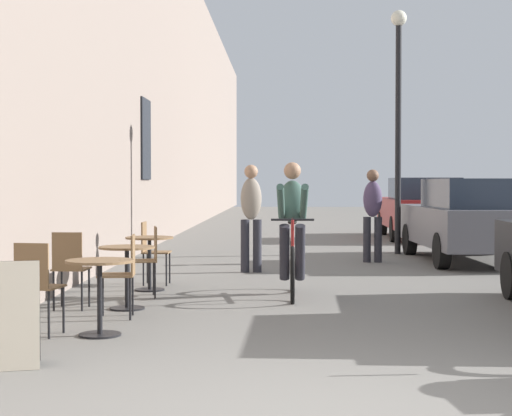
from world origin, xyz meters
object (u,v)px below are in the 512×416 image
cafe_table_mid (127,264)px  sandwich_board_sign (4,314)px  cyclist_on_bicycle (292,233)px  cafe_chair_far_toward_wall (151,248)px  cafe_chair_far_toward_street (147,256)px  pedestrian_near (251,212)px  cafe_chair_near_toward_street (37,282)px  pedestrian_mid (373,210)px  cafe_chair_mid_toward_street (123,270)px  cafe_table_near (100,281)px  street_lamp (398,100)px  cafe_table_far (150,252)px  parked_car_third (421,207)px  parked_car_second (470,219)px  cafe_chair_mid_toward_wall (70,265)px

cafe_table_mid → sandwich_board_sign: (-0.42, -3.00, -0.11)m
cyclist_on_bicycle → cafe_chair_far_toward_wall: bearing=151.1°
cafe_chair_far_toward_street → pedestrian_near: bearing=67.7°
cafe_chair_near_toward_street → pedestrian_mid: size_ratio=0.53×
cafe_chair_mid_toward_street → cyclist_on_bicycle: size_ratio=0.51×
cafe_table_near → street_lamp: street_lamp is taller
cafe_table_far → parked_car_third: 11.73m
cafe_chair_mid_toward_street → cyclist_on_bicycle: cyclist_on_bicycle is taller
cafe_chair_far_toward_street → cafe_table_mid: bearing=-94.0°
pedestrian_near → parked_car_second: pedestrian_near is taller
cafe_table_near → pedestrian_near: size_ratio=0.42×
cafe_table_mid → cafe_chair_far_toward_wall: cafe_chair_far_toward_wall is taller
cafe_chair_mid_toward_street → parked_car_third: size_ratio=0.20×
sandwich_board_sign → pedestrian_near: size_ratio=0.48×
street_lamp → sandwich_board_sign: bearing=-113.4°
cafe_chair_mid_toward_street → cafe_chair_far_toward_wall: (-0.16, 2.91, 0.00)m
cafe_table_near → cafe_chair_mid_toward_street: (0.03, 1.04, -0.00)m
cafe_chair_mid_toward_wall → cyclist_on_bicycle: bearing=26.5°
cafe_chair_far_toward_street → cafe_chair_near_toward_street: bearing=-102.4°
pedestrian_mid → cafe_chair_far_toward_wall: bearing=-135.7°
cafe_table_mid → cafe_chair_mid_toward_wall: bearing=-173.2°
cafe_table_far → cyclist_on_bicycle: (1.91, -0.46, 0.29)m
pedestrian_mid → pedestrian_near: bearing=-140.7°
cafe_chair_far_toward_wall → cyclist_on_bicycle: 2.29m
cyclist_on_bicycle → parked_car_second: (3.29, 4.65, -0.03)m
cafe_chair_far_toward_wall → sandwich_board_sign: size_ratio=1.07×
pedestrian_mid → parked_car_second: size_ratio=0.39×
cafe_chair_far_toward_street → parked_car_second: 7.05m
cafe_table_far → pedestrian_mid: size_ratio=0.43×
cafe_chair_mid_toward_wall → cyclist_on_bicycle: (2.54, 1.27, 0.29)m
cafe_chair_mid_toward_street → cafe_chair_mid_toward_wall: (-0.72, 0.54, 0.00)m
cafe_table_mid → cafe_chair_far_toward_street: (0.07, 1.01, -0.00)m
cafe_chair_near_toward_street → cafe_table_far: 3.42m
cafe_table_near → cafe_table_far: same height
sandwich_board_sign → cafe_chair_far_toward_street: bearing=83.1°
pedestrian_mid → parked_car_third: (1.93, 6.40, -0.14)m
cafe_table_near → cafe_table_mid: same height
cafe_table_mid → pedestrian_mid: (3.41, 5.70, 0.43)m
cafe_table_near → cyclist_on_bicycle: (1.86, 2.85, 0.29)m
cafe_chair_near_toward_street → cafe_chair_mid_toward_wall: size_ratio=1.00×
cafe_chair_far_toward_street → pedestrian_mid: bearing=54.5°
cafe_table_mid → parked_car_second: (5.19, 5.85, 0.26)m
cafe_table_far → cafe_chair_far_toward_wall: cafe_chair_far_toward_wall is taller
cafe_chair_near_toward_street → sandwich_board_sign: 1.28m
cafe_table_mid → pedestrian_near: (1.27, 3.95, 0.46)m
cafe_table_mid → parked_car_second: size_ratio=0.17×
cafe_chair_mid_toward_street → pedestrian_near: 4.74m
cafe_table_near → cafe_chair_far_toward_wall: size_ratio=0.81×
cafe_table_mid → parked_car_second: 7.82m
cafe_chair_far_toward_wall → street_lamp: 7.15m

